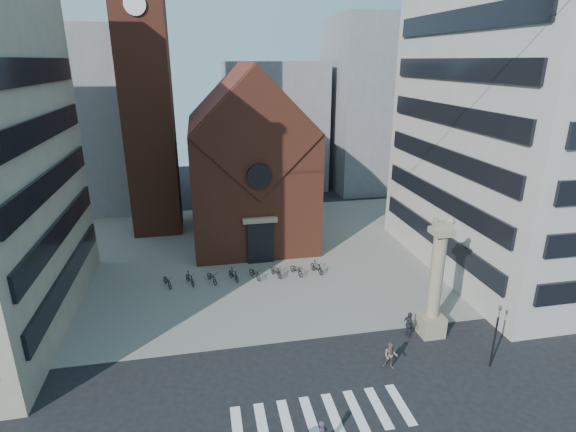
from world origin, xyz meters
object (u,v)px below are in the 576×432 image
object	(u,v)px
traffic_light	(495,335)
lion_column	(435,290)
pedestrian_2	(409,325)
scooter_0	(167,281)
pedestrian_1	(391,355)

from	to	relation	value
traffic_light	lion_column	bearing A→B (deg)	116.46
lion_column	pedestrian_2	size ratio (longest dim) A/B	4.65
traffic_light	pedestrian_2	bearing A→B (deg)	132.12
traffic_light	scooter_0	world-z (taller)	traffic_light
lion_column	pedestrian_2	bearing A→B (deg)	180.00
lion_column	scooter_0	bearing A→B (deg)	149.86
traffic_light	pedestrian_1	world-z (taller)	traffic_light
scooter_0	lion_column	bearing A→B (deg)	-52.85
pedestrian_1	pedestrian_2	world-z (taller)	pedestrian_2
lion_column	scooter_0	distance (m)	21.48
pedestrian_1	pedestrian_2	bearing A→B (deg)	77.94
pedestrian_2	scooter_0	distance (m)	19.89
traffic_light	scooter_0	size ratio (longest dim) A/B	2.27
lion_column	pedestrian_2	xyz separation A→B (m)	(-1.63, 0.00, -2.52)
lion_column	scooter_0	world-z (taller)	lion_column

